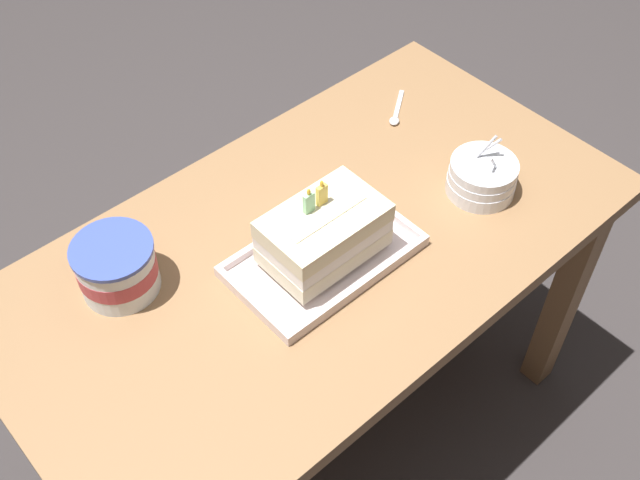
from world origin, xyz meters
name	(u,v)px	position (x,y,z in m)	size (l,w,h in m)	color
ground_plane	(317,427)	(0.00, 0.00, 0.00)	(8.00, 8.00, 0.00)	#383333
dining_table	(317,278)	(0.00, 0.00, 0.62)	(1.24, 0.67, 0.73)	olive
foil_tray	(324,257)	(-0.02, -0.04, 0.74)	(0.35, 0.21, 0.02)	silver
birthday_cake	(324,233)	(-0.02, -0.04, 0.81)	(0.22, 0.14, 0.15)	beige
bowl_stack	(482,177)	(0.34, -0.11, 0.77)	(0.14, 0.14, 0.12)	white
ice_cream_tub	(117,267)	(-0.33, 0.15, 0.78)	(0.15, 0.15, 0.11)	white
serving_spoon_near_tray	(396,116)	(0.38, 0.16, 0.74)	(0.11, 0.09, 0.01)	silver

